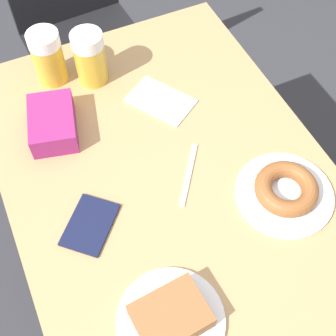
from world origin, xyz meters
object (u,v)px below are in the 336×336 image
object	(u,v)px
napkin_folded	(161,101)
blue_pouch	(53,123)
chair	(74,10)
passport_near_edge	(90,225)
beer_mug_center	(48,57)
fork	(189,174)
beer_mug_left	(90,58)
plate_with_donut	(285,191)
plate_with_cake	(171,318)

from	to	relation	value
napkin_folded	blue_pouch	size ratio (longest dim) A/B	1.08
chair	napkin_folded	bearing A→B (deg)	-90.50
passport_near_edge	blue_pouch	xyz separation A→B (m)	(0.01, 0.27, 0.03)
beer_mug_center	blue_pouch	size ratio (longest dim) A/B	0.84
napkin_folded	fork	bearing A→B (deg)	-98.18
beer_mug_left	fork	size ratio (longest dim) A/B	1.01
napkin_folded	passport_near_edge	bearing A→B (deg)	-137.49
plate_with_donut	fork	bearing A→B (deg)	140.63
plate_with_cake	napkin_folded	world-z (taller)	plate_with_cake
plate_with_cake	blue_pouch	xyz separation A→B (m)	(-0.06, 0.52, 0.01)
plate_with_cake	beer_mug_center	bearing A→B (deg)	91.20
plate_with_cake	fork	world-z (taller)	plate_with_cake
plate_with_donut	beer_mug_left	world-z (taller)	beer_mug_left
beer_mug_left	napkin_folded	world-z (taller)	beer_mug_left
passport_near_edge	blue_pouch	size ratio (longest dim) A/B	0.88
chair	passport_near_edge	world-z (taller)	chair
napkin_folded	fork	distance (m)	0.23
plate_with_donut	fork	distance (m)	0.21
plate_with_cake	napkin_folded	size ratio (longest dim) A/B	1.09
beer_mug_center	fork	world-z (taller)	beer_mug_center
chair	beer_mug_left	size ratio (longest dim) A/B	6.25
plate_with_donut	beer_mug_left	bearing A→B (deg)	117.17
beer_mug_left	napkin_folded	xyz separation A→B (m)	(0.13, -0.14, -0.07)
passport_near_edge	blue_pouch	world-z (taller)	blue_pouch
beer_mug_left	beer_mug_center	size ratio (longest dim) A/B	1.00
chair	napkin_folded	size ratio (longest dim) A/B	4.85
chair	beer_mug_left	xyz separation A→B (m)	(-0.09, -0.53, 0.26)
chair	blue_pouch	xyz separation A→B (m)	(-0.23, -0.66, 0.22)
napkin_folded	blue_pouch	xyz separation A→B (m)	(-0.27, 0.02, 0.03)
plate_with_donut	beer_mug_center	xyz separation A→B (m)	(-0.35, 0.55, 0.05)
plate_with_cake	napkin_folded	distance (m)	0.54
plate_with_donut	beer_mug_center	size ratio (longest dim) A/B	1.48
fork	blue_pouch	xyz separation A→B (m)	(-0.24, 0.24, 0.03)
plate_with_donut	fork	xyz separation A→B (m)	(-0.16, 0.14, -0.02)
chair	plate_with_donut	distance (m)	1.07
beer_mug_center	passport_near_edge	bearing A→B (deg)	-97.22
plate_with_donut	passport_near_edge	world-z (taller)	plate_with_donut
beer_mug_left	beer_mug_center	xyz separation A→B (m)	(-0.09, 0.05, 0.00)
napkin_folded	blue_pouch	world-z (taller)	blue_pouch
passport_near_edge	napkin_folded	bearing A→B (deg)	42.51
beer_mug_center	fork	distance (m)	0.46
chair	plate_with_cake	bearing A→B (deg)	-101.73
beer_mug_center	fork	bearing A→B (deg)	-65.68
beer_mug_center	fork	xyz separation A→B (m)	(0.19, -0.41, -0.07)
plate_with_donut	passport_near_edge	distance (m)	0.42
beer_mug_center	blue_pouch	world-z (taller)	beer_mug_center
fork	beer_mug_center	bearing A→B (deg)	114.32
beer_mug_center	napkin_folded	bearing A→B (deg)	-40.83
beer_mug_left	napkin_folded	size ratio (longest dim) A/B	0.78
plate_with_donut	napkin_folded	xyz separation A→B (m)	(-0.13, 0.36, -0.02)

